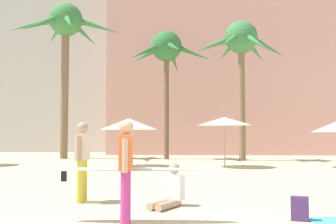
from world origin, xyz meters
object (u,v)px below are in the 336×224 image
(palm_tree_left, at_px, (166,52))
(cafe_umbrella_1, at_px, (129,124))
(palm_tree_center, at_px, (65,31))
(cafe_umbrella_3, at_px, (225,121))
(person_near_right, at_px, (127,168))
(person_far_right, at_px, (82,158))
(palm_tree_far_left, at_px, (241,45))
(backpack, at_px, (300,209))
(person_mid_right, at_px, (170,191))

(palm_tree_left, distance_m, cafe_umbrella_1, 7.47)
(palm_tree_center, xyz_separation_m, cafe_umbrella_1, (5.12, -5.98, -6.27))
(cafe_umbrella_3, relative_size, person_near_right, 0.90)
(person_far_right, bearing_deg, palm_tree_far_left, -105.80)
(person_far_right, bearing_deg, person_near_right, 128.08)
(backpack, relative_size, person_far_right, 0.24)
(person_near_right, bearing_deg, palm_tree_far_left, 69.35)
(palm_tree_far_left, height_order, palm_tree_center, palm_tree_center)
(palm_tree_center, relative_size, person_mid_right, 10.26)
(palm_tree_far_left, bearing_deg, cafe_umbrella_1, -142.67)
(palm_tree_left, xyz_separation_m, palm_tree_center, (-6.63, 0.39, 1.55))
(palm_tree_left, xyz_separation_m, person_far_right, (-1.08, -15.48, -5.76))
(cafe_umbrella_3, bearing_deg, palm_tree_far_left, 72.59)
(palm_tree_left, bearing_deg, person_far_right, -93.99)
(palm_tree_far_left, xyz_separation_m, person_far_right, (-5.62, -14.51, -5.89))
(backpack, height_order, person_mid_right, person_mid_right)
(cafe_umbrella_1, xyz_separation_m, person_far_right, (0.43, -9.90, -1.04))
(palm_tree_far_left, bearing_deg, palm_tree_left, 167.95)
(palm_tree_far_left, xyz_separation_m, cafe_umbrella_3, (-1.50, -4.77, -4.72))
(palm_tree_left, height_order, cafe_umbrella_1, palm_tree_left)
(palm_tree_center, height_order, cafe_umbrella_3, palm_tree_center)
(palm_tree_far_left, relative_size, person_near_right, 2.94)
(palm_tree_center, bearing_deg, cafe_umbrella_3, -32.36)
(palm_tree_center, height_order, cafe_umbrella_1, palm_tree_center)
(cafe_umbrella_3, bearing_deg, person_far_right, -112.97)
(palm_tree_far_left, distance_m, cafe_umbrella_1, 9.02)
(palm_tree_far_left, relative_size, cafe_umbrella_3, 3.28)
(palm_tree_center, distance_m, person_far_right, 18.34)
(palm_tree_far_left, height_order, cafe_umbrella_1, palm_tree_far_left)
(person_mid_right, xyz_separation_m, person_near_right, (-0.67, -1.64, 0.62))
(palm_tree_far_left, bearing_deg, palm_tree_center, 173.06)
(palm_tree_center, relative_size, cafe_umbrella_1, 3.62)
(palm_tree_center, height_order, person_mid_right, palm_tree_center)
(backpack, bearing_deg, palm_tree_center, 45.68)
(person_mid_right, relative_size, person_far_right, 0.55)
(palm_tree_left, xyz_separation_m, backpack, (3.24, -17.13, -6.54))
(backpack, bearing_deg, cafe_umbrella_3, 17.25)
(palm_tree_left, xyz_separation_m, cafe_umbrella_3, (3.05, -5.74, -4.60))
(palm_tree_center, bearing_deg, palm_tree_left, -3.37)
(cafe_umbrella_1, bearing_deg, palm_tree_center, 130.58)
(person_mid_right, distance_m, person_far_right, 2.15)
(backpack, relative_size, person_near_right, 0.15)
(person_near_right, xyz_separation_m, person_far_right, (-1.33, 2.07, 0.05))
(palm_tree_left, distance_m, palm_tree_center, 6.82)
(palm_tree_far_left, height_order, palm_tree_left, palm_tree_far_left)
(palm_tree_center, relative_size, cafe_umbrella_3, 3.97)
(palm_tree_center, xyz_separation_m, person_far_right, (5.55, -15.87, -7.32))
(palm_tree_far_left, height_order, person_mid_right, palm_tree_far_left)
(palm_tree_far_left, xyz_separation_m, palm_tree_center, (-11.17, 1.36, 1.43))
(backpack, height_order, person_far_right, person_far_right)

